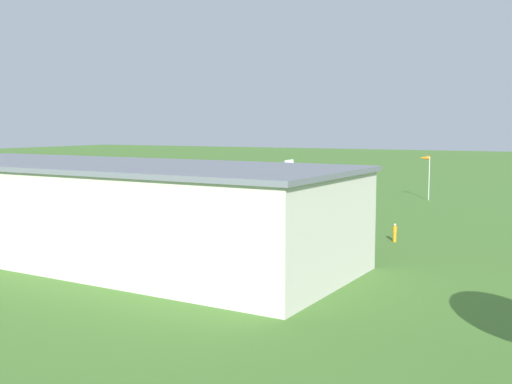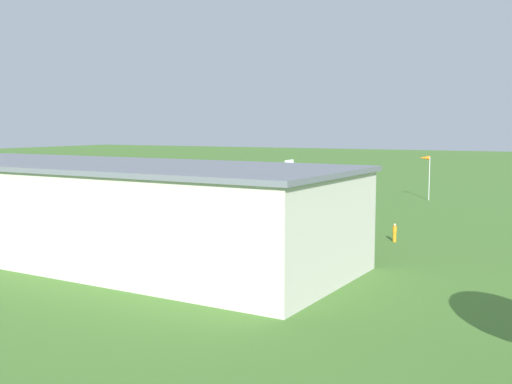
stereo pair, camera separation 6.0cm
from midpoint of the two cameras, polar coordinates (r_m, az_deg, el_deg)
The scene contains 8 objects.
ground_plane at distance 78.16m, azimuth -0.33°, elevation -1.35°, with size 400.00×400.00×0.00m, color #47752D.
hangar at distance 49.38m, azimuth -14.24°, elevation -1.58°, with size 40.97×16.32×7.34m.
biplane at distance 77.29m, azimuth 4.98°, elevation 1.59°, with size 6.53×7.71×3.66m.
car_green at distance 72.06m, azimuth -20.56°, elevation -1.70°, with size 2.44×4.83×1.61m.
person_by_parked_cars at distance 57.06m, azimuth 7.84°, elevation -3.39°, with size 0.41×0.41×1.55m.
person_near_hangar_door at distance 55.63m, azimuth 12.64°, elevation -3.69°, with size 0.42×0.42×1.63m.
person_crossing_taxiway at distance 55.34m, azimuth 9.89°, elevation -3.71°, with size 0.44×0.44×1.58m.
windsock at distance 87.82m, azimuth 15.32°, elevation 2.77°, with size 1.48×1.12×6.11m.
Camera 1 is at (-36.32, 68.47, 10.08)m, focal length 43.38 mm.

